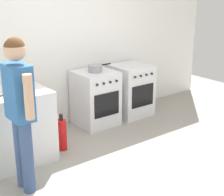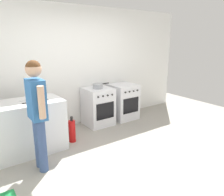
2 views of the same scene
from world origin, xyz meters
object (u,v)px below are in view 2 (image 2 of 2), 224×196
oven_right (123,101)px  knife_bread (39,101)px  knife_carving (30,100)px  person (37,107)px  pot (98,86)px  oven_left (98,106)px  fire_extinguisher (72,131)px  knife_paring (28,103)px

oven_right → knife_bread: 2.28m
knife_carving → person: (-0.09, -0.72, 0.07)m
pot → knife_carving: (-1.53, -0.30, 0.00)m
oven_left → person: person is taller
fire_extinguisher → knife_carving: bearing=167.5°
oven_right → knife_carving: (-2.26, -0.33, 0.48)m
knife_paring → pot: bearing=16.5°
knife_carving → knife_bread: bearing=-63.3°
person → oven_left: bearing=32.7°
knife_bread → fire_extinguisher: size_ratio=0.70×
oven_left → person: size_ratio=0.52×
oven_right → fire_extinguisher: oven_right is taller
oven_left → fire_extinguisher: (-0.87, -0.48, -0.21)m
oven_right → pot: bearing=-177.6°
oven_right → knife_carving: 2.33m
pot → knife_paring: (-1.61, -0.48, 0.00)m
oven_right → fire_extinguisher: size_ratio=1.70×
oven_left → knife_bread: 1.61m
oven_left → pot: (-0.01, -0.03, 0.48)m
oven_left → knife_bread: knife_bread is taller
pot → knife_paring: bearing=-163.5°
oven_left → knife_carving: knife_carving is taller
oven_left → knife_paring: (-1.63, -0.51, 0.48)m
oven_right → knife_bread: bearing=-166.7°
oven_right → knife_carving: knife_carving is taller
knife_carving → fire_extinguisher: (0.67, -0.15, -0.69)m
oven_left → knife_paring: size_ratio=4.04×
oven_left → knife_paring: 1.77m
person → fire_extinguisher: bearing=36.7°
oven_left → oven_right: size_ratio=1.00×
oven_right → oven_left: bearing=-180.0°
knife_bread → person: bearing=-108.7°
person → fire_extinguisher: 1.21m
oven_left → oven_right: same height
fire_extinguisher → oven_left: bearing=28.8°
person → knife_bread: bearing=71.3°
knife_paring → fire_extinguisher: (0.76, 0.03, -0.69)m
pot → knife_carving: pot is taller
pot → fire_extinguisher: bearing=-152.4°
knife_carving → fire_extinguisher: bearing=-12.5°
oven_left → knife_bread: size_ratio=2.43×
oven_left → knife_carving: (-1.54, -0.33, 0.48)m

